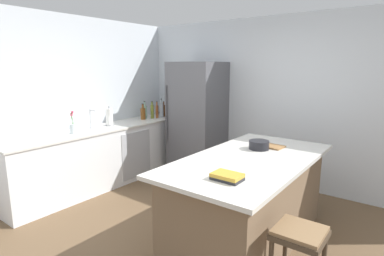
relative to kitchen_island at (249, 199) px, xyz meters
The scene contains 20 objects.
ground_plane 0.81m from the kitchen_island, 139.50° to the right, with size 7.20×7.20×0.00m, color brown.
wall_rear 2.06m from the kitchen_island, 105.60° to the left, with size 6.00×0.10×2.60m, color silver.
wall_left 3.10m from the kitchen_island, behind, with size 0.10×6.00×2.60m, color silver.
counter_run_left 2.59m from the kitchen_island, behind, with size 0.67×3.13×0.92m.
kitchen_island is the anchor object (origin of this frame).
refrigerator 2.26m from the kitchen_island, 140.36° to the left, with size 0.83×0.75×1.92m.
bar_stool 1.02m from the kitchen_island, 42.12° to the right, with size 0.36×0.36×0.68m.
sink_faucet 2.70m from the kitchen_island, behind, with size 0.15×0.05×0.30m.
flower_vase 2.62m from the kitchen_island, behind, with size 0.09×0.09×0.33m.
paper_towel_roll 2.68m from the kitchen_island, behind, with size 0.14×0.14×0.31m.
hot_sauce_bottle 2.99m from the kitchen_island, 147.73° to the left, with size 0.04×0.04×0.26m.
syrup_bottle 2.99m from the kitchen_island, 149.71° to the left, with size 0.06×0.06×0.28m.
soda_bottle 2.92m from the kitchen_island, 151.07° to the left, with size 0.07×0.07×0.34m.
vinegar_bottle 2.88m from the kitchen_island, 153.14° to the left, with size 0.05×0.05×0.31m.
olive_oil_bottle 2.89m from the kitchen_island, 154.96° to the left, with size 0.06×0.06×0.31m.
gin_bottle 2.93m from the kitchen_island, 157.46° to the left, with size 0.08×0.08×0.31m.
whiskey_bottle 2.84m from the kitchen_island, 158.95° to the left, with size 0.09×0.09×0.28m.
cookbook_stack 0.85m from the kitchen_island, 79.09° to the right, with size 0.25×0.18×0.06m.
mixing_bowl 0.63m from the kitchen_island, 101.61° to the left, with size 0.23×0.23×0.10m.
cutting_board 0.72m from the kitchen_island, 92.93° to the left, with size 0.35×0.23×0.02m.
Camera 1 is at (1.87, -2.38, 1.85)m, focal length 28.92 mm.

